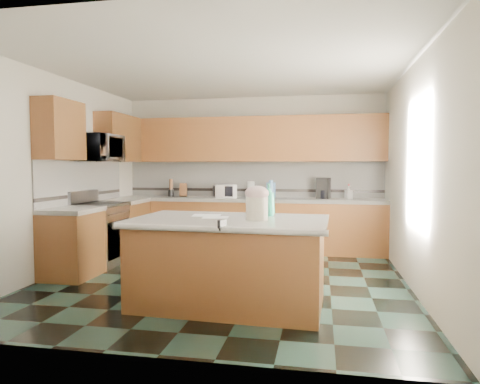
% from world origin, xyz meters
% --- Properties ---
extents(floor, '(4.60, 4.60, 0.00)m').
position_xyz_m(floor, '(0.00, 0.00, 0.00)').
color(floor, black).
rests_on(floor, ground).
extents(ceiling, '(4.60, 4.60, 0.00)m').
position_xyz_m(ceiling, '(0.00, 0.00, 2.70)').
color(ceiling, white).
rests_on(ceiling, ground).
extents(wall_back, '(4.60, 0.04, 2.70)m').
position_xyz_m(wall_back, '(0.00, 2.32, 1.35)').
color(wall_back, silver).
rests_on(wall_back, ground).
extents(wall_front, '(4.60, 0.04, 2.70)m').
position_xyz_m(wall_front, '(0.00, -2.32, 1.35)').
color(wall_front, silver).
rests_on(wall_front, ground).
extents(wall_left, '(0.04, 4.60, 2.70)m').
position_xyz_m(wall_left, '(-2.32, 0.00, 1.35)').
color(wall_left, silver).
rests_on(wall_left, ground).
extents(wall_right, '(0.04, 4.60, 2.70)m').
position_xyz_m(wall_right, '(2.32, 0.00, 1.35)').
color(wall_right, silver).
rests_on(wall_right, ground).
extents(back_base_cab, '(4.60, 0.60, 0.86)m').
position_xyz_m(back_base_cab, '(0.00, 2.00, 0.43)').
color(back_base_cab, black).
rests_on(back_base_cab, ground).
extents(back_countertop, '(4.60, 0.64, 0.06)m').
position_xyz_m(back_countertop, '(0.00, 2.00, 0.89)').
color(back_countertop, silver).
rests_on(back_countertop, back_base_cab).
extents(back_upper_cab, '(4.60, 0.33, 0.78)m').
position_xyz_m(back_upper_cab, '(0.00, 2.13, 1.94)').
color(back_upper_cab, black).
rests_on(back_upper_cab, wall_back).
extents(back_backsplash, '(4.60, 0.02, 0.63)m').
position_xyz_m(back_backsplash, '(0.00, 2.29, 1.24)').
color(back_backsplash, silver).
rests_on(back_backsplash, back_countertop).
extents(back_accent_band, '(4.60, 0.01, 0.05)m').
position_xyz_m(back_accent_band, '(0.00, 2.28, 1.04)').
color(back_accent_band, black).
rests_on(back_accent_band, back_countertop).
extents(left_base_cab_rear, '(0.60, 0.82, 0.86)m').
position_xyz_m(left_base_cab_rear, '(-2.00, 1.29, 0.43)').
color(left_base_cab_rear, black).
rests_on(left_base_cab_rear, ground).
extents(left_counter_rear, '(0.64, 0.82, 0.06)m').
position_xyz_m(left_counter_rear, '(-2.00, 1.29, 0.89)').
color(left_counter_rear, silver).
rests_on(left_counter_rear, left_base_cab_rear).
extents(left_base_cab_front, '(0.60, 0.72, 0.86)m').
position_xyz_m(left_base_cab_front, '(-2.00, -0.24, 0.43)').
color(left_base_cab_front, black).
rests_on(left_base_cab_front, ground).
extents(left_counter_front, '(0.64, 0.72, 0.06)m').
position_xyz_m(left_counter_front, '(-2.00, -0.24, 0.89)').
color(left_counter_front, silver).
rests_on(left_counter_front, left_base_cab_front).
extents(left_backsplash, '(0.02, 2.30, 0.63)m').
position_xyz_m(left_backsplash, '(-2.29, 0.55, 1.24)').
color(left_backsplash, silver).
rests_on(left_backsplash, wall_left).
extents(left_accent_band, '(0.01, 2.30, 0.05)m').
position_xyz_m(left_accent_band, '(-2.28, 0.55, 1.04)').
color(left_accent_band, black).
rests_on(left_accent_band, wall_left).
extents(left_upper_cab_rear, '(0.33, 1.09, 0.78)m').
position_xyz_m(left_upper_cab_rear, '(-2.13, 1.42, 1.94)').
color(left_upper_cab_rear, black).
rests_on(left_upper_cab_rear, wall_left).
extents(left_upper_cab_front, '(0.33, 0.72, 0.78)m').
position_xyz_m(left_upper_cab_front, '(-2.13, -0.24, 1.94)').
color(left_upper_cab_front, black).
rests_on(left_upper_cab_front, wall_left).
extents(range_body, '(0.60, 0.76, 0.88)m').
position_xyz_m(range_body, '(-2.00, 0.50, 0.44)').
color(range_body, '#B7B7BC').
rests_on(range_body, ground).
extents(range_oven_door, '(0.02, 0.68, 0.55)m').
position_xyz_m(range_oven_door, '(-1.71, 0.50, 0.40)').
color(range_oven_door, black).
rests_on(range_oven_door, range_body).
extents(range_cooktop, '(0.62, 0.78, 0.04)m').
position_xyz_m(range_cooktop, '(-2.00, 0.50, 0.90)').
color(range_cooktop, black).
rests_on(range_cooktop, range_body).
extents(range_handle, '(0.02, 0.66, 0.02)m').
position_xyz_m(range_handle, '(-1.68, 0.50, 0.78)').
color(range_handle, '#B7B7BC').
rests_on(range_handle, range_body).
extents(range_backguard, '(0.06, 0.76, 0.18)m').
position_xyz_m(range_backguard, '(-2.26, 0.50, 1.02)').
color(range_backguard, '#B7B7BC').
rests_on(range_backguard, range_body).
extents(microwave, '(0.50, 0.73, 0.41)m').
position_xyz_m(microwave, '(-2.00, 0.50, 1.73)').
color(microwave, '#B7B7BC').
rests_on(microwave, wall_left).
extents(island_base, '(1.97, 1.18, 0.86)m').
position_xyz_m(island_base, '(0.28, -0.95, 0.43)').
color(island_base, black).
rests_on(island_base, ground).
extents(island_top, '(2.08, 1.29, 0.06)m').
position_xyz_m(island_top, '(0.28, -0.95, 0.89)').
color(island_top, silver).
rests_on(island_top, island_base).
extents(island_bullnose, '(2.03, 0.15, 0.06)m').
position_xyz_m(island_bullnose, '(0.28, -1.55, 0.89)').
color(island_bullnose, silver).
rests_on(island_bullnose, island_base).
extents(treat_jar, '(0.27, 0.27, 0.24)m').
position_xyz_m(treat_jar, '(0.58, -1.02, 1.04)').
color(treat_jar, silver).
rests_on(treat_jar, island_top).
extents(treat_jar_lid, '(0.25, 0.25, 0.15)m').
position_xyz_m(treat_jar_lid, '(0.58, -1.02, 1.19)').
color(treat_jar_lid, beige).
rests_on(treat_jar_lid, treat_jar).
extents(treat_jar_knob, '(0.08, 0.03, 0.03)m').
position_xyz_m(treat_jar_knob, '(0.58, -1.02, 1.25)').
color(treat_jar_knob, tan).
rests_on(treat_jar_knob, treat_jar_lid).
extents(treat_jar_knob_end_l, '(0.04, 0.04, 0.04)m').
position_xyz_m(treat_jar_knob_end_l, '(0.54, -1.02, 1.25)').
color(treat_jar_knob_end_l, tan).
rests_on(treat_jar_knob_end_l, treat_jar_lid).
extents(treat_jar_knob_end_r, '(0.04, 0.04, 0.04)m').
position_xyz_m(treat_jar_knob_end_r, '(0.63, -1.02, 1.25)').
color(treat_jar_knob_end_r, tan).
rests_on(treat_jar_knob_end_r, treat_jar_lid).
extents(soap_bottle_island, '(0.14, 0.14, 0.36)m').
position_xyz_m(soap_bottle_island, '(0.66, -0.65, 1.10)').
color(soap_bottle_island, '#25AA82').
rests_on(soap_bottle_island, island_top).
extents(paper_sheet_a, '(0.29, 0.23, 0.00)m').
position_xyz_m(paper_sheet_a, '(0.12, -0.90, 0.92)').
color(paper_sheet_a, white).
rests_on(paper_sheet_a, island_top).
extents(paper_sheet_b, '(0.34, 0.27, 0.00)m').
position_xyz_m(paper_sheet_b, '(-0.02, -0.74, 0.92)').
color(paper_sheet_b, white).
rests_on(paper_sheet_b, island_top).
extents(clamp_body, '(0.07, 0.11, 0.10)m').
position_xyz_m(clamp_body, '(0.34, -1.53, 0.93)').
color(clamp_body, black).
rests_on(clamp_body, island_top).
extents(clamp_handle, '(0.02, 0.08, 0.02)m').
position_xyz_m(clamp_handle, '(0.34, -1.59, 0.91)').
color(clamp_handle, black).
rests_on(clamp_handle, island_top).
extents(knife_block, '(0.16, 0.19, 0.25)m').
position_xyz_m(knife_block, '(-1.21, 2.05, 1.04)').
color(knife_block, '#472814').
rests_on(knife_block, back_countertop).
extents(utensil_crock, '(0.10, 0.10, 0.13)m').
position_xyz_m(utensil_crock, '(-1.46, 2.08, 0.98)').
color(utensil_crock, black).
rests_on(utensil_crock, back_countertop).
extents(utensil_bundle, '(0.06, 0.06, 0.19)m').
position_xyz_m(utensil_bundle, '(-1.46, 2.08, 1.14)').
color(utensil_bundle, '#472814').
rests_on(utensil_bundle, utensil_crock).
extents(toaster_oven, '(0.46, 0.39, 0.22)m').
position_xyz_m(toaster_oven, '(-0.45, 2.05, 1.03)').
color(toaster_oven, '#B7B7BC').
rests_on(toaster_oven, back_countertop).
extents(toaster_oven_door, '(0.34, 0.01, 0.18)m').
position_xyz_m(toaster_oven_door, '(-0.45, 1.93, 1.03)').
color(toaster_oven_door, black).
rests_on(toaster_oven_door, toaster_oven).
extents(paper_towel, '(0.13, 0.13, 0.28)m').
position_xyz_m(paper_towel, '(0.02, 2.10, 1.06)').
color(paper_towel, white).
rests_on(paper_towel, back_countertop).
extents(paper_towel_base, '(0.19, 0.19, 0.01)m').
position_xyz_m(paper_towel_base, '(0.02, 2.10, 0.93)').
color(paper_towel_base, '#B7B7BC').
rests_on(paper_towel_base, back_countertop).
extents(water_jug, '(0.16, 0.16, 0.27)m').
position_xyz_m(water_jug, '(0.37, 2.06, 1.05)').
color(water_jug, '#5887C7').
rests_on(water_jug, back_countertop).
extents(water_jug_neck, '(0.08, 0.08, 0.04)m').
position_xyz_m(water_jug_neck, '(0.37, 2.06, 1.21)').
color(water_jug_neck, '#5887C7').
rests_on(water_jug_neck, water_jug).
extents(coffee_maker, '(0.25, 0.26, 0.35)m').
position_xyz_m(coffee_maker, '(1.27, 2.08, 1.10)').
color(coffee_maker, black).
rests_on(coffee_maker, back_countertop).
extents(coffee_carafe, '(0.14, 0.14, 0.14)m').
position_xyz_m(coffee_carafe, '(1.27, 2.03, 0.99)').
color(coffee_carafe, black).
rests_on(coffee_carafe, back_countertop).
extents(soap_bottle_back, '(0.14, 0.14, 0.22)m').
position_xyz_m(soap_bottle_back, '(1.69, 2.05, 1.03)').
color(soap_bottle_back, white).
rests_on(soap_bottle_back, back_countertop).
extents(soap_back_cap, '(0.02, 0.02, 0.03)m').
position_xyz_m(soap_back_cap, '(1.69, 2.05, 1.16)').
color(soap_back_cap, red).
rests_on(soap_back_cap, soap_bottle_back).
extents(window_light_proxy, '(0.02, 1.40, 1.10)m').
position_xyz_m(window_light_proxy, '(2.29, -0.20, 1.50)').
color(window_light_proxy, white).
rests_on(window_light_proxy, wall_right).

